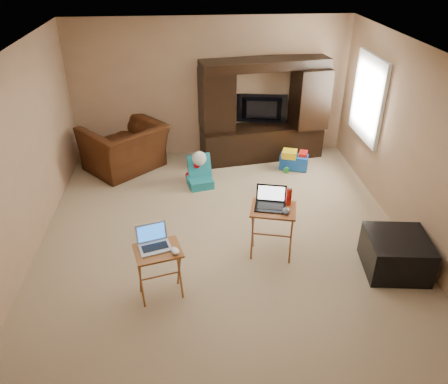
{
  "coord_description": "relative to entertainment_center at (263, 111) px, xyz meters",
  "views": [
    {
      "loc": [
        -0.41,
        -5.0,
        3.61
      ],
      "look_at": [
        0.0,
        -0.2,
        0.8
      ],
      "focal_mm": 35.0,
      "sensor_mm": 36.0,
      "label": 1
    }
  ],
  "objects": [
    {
      "name": "mouse_right",
      "position": [
        -0.21,
        -3.07,
        -0.17
      ],
      "size": [
        0.12,
        0.16,
        0.06
      ],
      "primitive_type": "ellipsoid",
      "rotation": [
        0.0,
        0.0,
        -0.19
      ],
      "color": "#404045",
      "rests_on": "tray_table_right"
    },
    {
      "name": "push_toy",
      "position": [
        0.5,
        -0.55,
        -0.73
      ],
      "size": [
        0.59,
        0.5,
        0.37
      ],
      "primitive_type": null,
      "rotation": [
        0.0,
        0.0,
        -0.33
      ],
      "color": "blue",
      "rests_on": "floor"
    },
    {
      "name": "wall_right",
      "position": [
        1.57,
        -2.44,
        0.33
      ],
      "size": [
        0.0,
        5.5,
        5.5
      ],
      "primitive_type": "plane",
      "rotation": [
        1.57,
        0.0,
        -1.57
      ],
      "color": "tan",
      "rests_on": "ground"
    },
    {
      "name": "tray_table_right",
      "position": [
        -0.34,
        -2.95,
        -0.56
      ],
      "size": [
        0.64,
        0.56,
        0.72
      ],
      "primitive_type": "cube",
      "rotation": [
        0.0,
        0.0,
        -0.25
      ],
      "color": "brown",
      "rests_on": "floor"
    },
    {
      "name": "ceiling",
      "position": [
        -0.93,
        -2.44,
        1.58
      ],
      "size": [
        5.5,
        5.5,
        0.0
      ],
      "primitive_type": "plane",
      "rotation": [
        3.14,
        0.0,
        0.0
      ],
      "color": "silver",
      "rests_on": "ground"
    },
    {
      "name": "tray_table_left",
      "position": [
        -1.74,
        -3.59,
        -0.59
      ],
      "size": [
        0.59,
        0.52,
        0.66
      ],
      "primitive_type": "cube",
      "rotation": [
        0.0,
        0.0,
        0.25
      ],
      "color": "#A25227",
      "rests_on": "floor"
    },
    {
      "name": "laptop_left",
      "position": [
        -1.77,
        -3.56,
        -0.14
      ],
      "size": [
        0.41,
        0.37,
        0.24
      ],
      "primitive_type": "cube",
      "rotation": [
        0.0,
        0.0,
        0.29
      ],
      "color": "#AFAFB4",
      "rests_on": "tray_table_left"
    },
    {
      "name": "window_frame",
      "position": [
        1.53,
        -0.89,
        0.48
      ],
      "size": [
        0.06,
        1.14,
        1.34
      ],
      "primitive_type": "cube",
      "color": "white",
      "rests_on": "ground"
    },
    {
      "name": "floor",
      "position": [
        -0.93,
        -2.44,
        -0.92
      ],
      "size": [
        5.5,
        5.5,
        0.0
      ],
      "primitive_type": "plane",
      "color": "tan",
      "rests_on": "ground"
    },
    {
      "name": "wall_front",
      "position": [
        -0.93,
        -5.19,
        0.33
      ],
      "size": [
        5.0,
        0.0,
        5.0
      ],
      "primitive_type": "plane",
      "rotation": [
        -1.57,
        0.0,
        0.0
      ],
      "color": "tan",
      "rests_on": "ground"
    },
    {
      "name": "ottoman",
      "position": [
        1.14,
        -3.37,
        -0.68
      ],
      "size": [
        0.82,
        0.82,
        0.47
      ],
      "primitive_type": "cube",
      "rotation": [
        0.0,
        0.0,
        -0.13
      ],
      "color": "black",
      "rests_on": "floor"
    },
    {
      "name": "wall_left",
      "position": [
        -3.43,
        -2.44,
        0.33
      ],
      "size": [
        0.0,
        5.5,
        5.5
      ],
      "primitive_type": "plane",
      "rotation": [
        1.57,
        0.0,
        1.57
      ],
      "color": "tan",
      "rests_on": "ground"
    },
    {
      "name": "wall_back",
      "position": [
        -0.93,
        0.31,
        0.33
      ],
      "size": [
        5.0,
        0.0,
        5.0
      ],
      "primitive_type": "plane",
      "rotation": [
        1.57,
        0.0,
        0.0
      ],
      "color": "tan",
      "rests_on": "ground"
    },
    {
      "name": "mouse_left",
      "position": [
        -1.55,
        -3.66,
        -0.23
      ],
      "size": [
        0.12,
        0.15,
        0.05
      ],
      "primitive_type": "ellipsoid",
      "rotation": [
        0.0,
        0.0,
        0.3
      ],
      "color": "silver",
      "rests_on": "tray_table_left"
    },
    {
      "name": "plush_toy",
      "position": [
        -1.26,
        -0.85,
        -0.71
      ],
      "size": [
        0.38,
        0.31,
        0.42
      ],
      "primitive_type": null,
      "color": "red",
      "rests_on": "floor"
    },
    {
      "name": "laptop_right",
      "position": [
        -0.38,
        -2.93,
        -0.08
      ],
      "size": [
        0.44,
        0.39,
        0.24
      ],
      "primitive_type": "cube",
      "rotation": [
        0.0,
        0.0,
        -0.24
      ],
      "color": "black",
      "rests_on": "tray_table_right"
    },
    {
      "name": "child_rocker",
      "position": [
        -1.2,
        -1.04,
        -0.66
      ],
      "size": [
        0.48,
        0.52,
        0.52
      ],
      "primitive_type": null,
      "rotation": [
        0.0,
        0.0,
        0.23
      ],
      "color": "#187889",
      "rests_on": "floor"
    },
    {
      "name": "television",
      "position": [
        0.0,
        0.15,
        -0.04
      ],
      "size": [
        0.94,
        0.28,
        0.54
      ],
      "primitive_type": "imported",
      "rotation": [
        0.0,
        0.0,
        2.97
      ],
      "color": "black",
      "rests_on": "entertainment_center"
    },
    {
      "name": "window_pane",
      "position": [
        1.55,
        -0.89,
        0.48
      ],
      "size": [
        0.0,
        1.2,
        1.2
      ],
      "primitive_type": "plane",
      "rotation": [
        1.57,
        0.0,
        -1.57
      ],
      "color": "white",
      "rests_on": "ground"
    },
    {
      "name": "entertainment_center",
      "position": [
        0.0,
        0.0,
        0.0
      ],
      "size": [
        2.3,
        0.9,
        1.84
      ],
      "primitive_type": "cube",
      "rotation": [
        0.0,
        0.0,
        0.15
      ],
      "color": "black",
      "rests_on": "floor"
    },
    {
      "name": "water_bottle",
      "position": [
        -0.14,
        -2.87,
        -0.09
      ],
      "size": [
        0.07,
        0.07,
        0.22
      ],
      "primitive_type": "cylinder",
      "color": "red",
      "rests_on": "tray_table_right"
    },
    {
      "name": "recliner",
      "position": [
        -2.49,
        -0.27,
        -0.51
      ],
      "size": [
        1.68,
        1.66,
        0.82
      ],
      "primitive_type": "imported",
      "rotation": [
        0.0,
        0.0,
        3.87
      ],
      "color": "#4D2710",
      "rests_on": "floor"
    }
  ]
}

